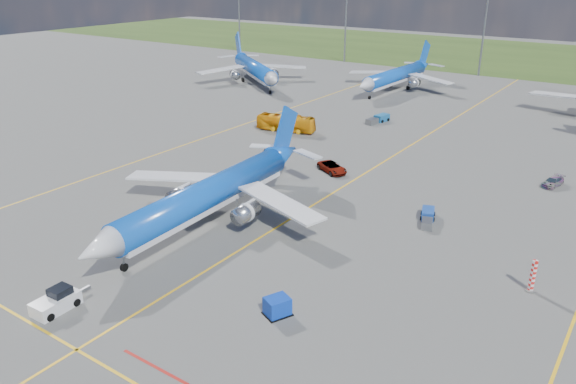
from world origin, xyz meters
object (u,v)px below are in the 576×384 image
Objects in this scene: warning_post at (533,276)px; bg_jet_nw at (255,83)px; apron_bus at (286,123)px; baggage_tug_w at (428,217)px; service_car_b at (332,167)px; uld_container at (277,306)px; service_car_a at (268,152)px; pushback_tug at (57,301)px; baggage_tug_c at (378,119)px; main_airliner at (209,223)px; bg_jet_nnw at (395,90)px; service_car_c at (553,182)px.

bg_jet_nw reaches higher than warning_post.
apron_bus is 40.37m from baggage_tug_w.
service_car_b is at bearing 151.19° from warning_post.
service_car_a is at bearing 151.81° from uld_container.
pushback_tug is 18.43m from uld_container.
bg_jet_nw is 6.79× the size of baggage_tug_c.
main_airliner is at bearing -159.70° from service_car_b.
bg_jet_nw is 65.05m from service_car_b.
warning_post is at bearing -40.11° from baggage_tug_c.
warning_post is at bearing 68.13° from uld_container.
main_airliner is at bearing 90.74° from pushback_tug.
bg_jet_nw is (-77.71, 60.72, -1.50)m from warning_post.
service_car_a is at bearing -83.54° from bg_jet_nnw.
baggage_tug_c is at bearing -69.40° from bg_jet_nnw.
uld_container is (61.40, -76.42, 0.78)m from bg_jet_nw.
baggage_tug_c is at bearing 54.79° from service_car_a.
pushback_tug is at bearing -141.38° from warning_post.
warning_post is at bearing -68.44° from service_car_c.
service_car_a is (36.00, -43.43, 0.64)m from bg_jet_nw.
apron_bus is at bearing -89.56° from bg_jet_nnw.
uld_container is 0.40× the size of baggage_tug_w.
service_car_c is at bearing -104.90° from apron_bus.
service_car_c is at bearing -76.37° from bg_jet_nw.
bg_jet_nnw reaches higher than apron_bus.
bg_jet_nw is at bearing 105.03° from service_car_a.
baggage_tug_c is (-32.96, 16.13, 0.01)m from service_car_c.
warning_post is 0.29× the size of apron_bus.
uld_container is at bearing -117.02° from baggage_tug_w.
baggage_tug_c is (-6.63, 27.94, -0.12)m from service_car_b.
bg_jet_nw reaches higher than service_car_b.
warning_post is 0.80× the size of service_car_a.
service_car_c reaches higher than baggage_tug_w.
service_car_b is (16.23, -56.10, 0.71)m from bg_jet_nnw.
bg_jet_nnw is at bearing 132.94° from uld_container.
main_airliner is (-32.92, -5.66, -1.50)m from warning_post.
warning_post is at bearing -47.15° from service_car_a.
bg_jet_nnw is 9.07× the size of service_car_c.
bg_jet_nnw is 9.59× the size of service_car_a.
pushback_tug reaches higher than baggage_tug_c.
bg_jet_nw is 7.67× the size of service_car_b.
bg_jet_nnw is 3.52× the size of apron_bus.
bg_jet_nw is 20.01× the size of uld_container.
bg_jet_nw is at bearing -157.53° from bg_jet_nnw.
pushback_tug is 42.04m from service_car_b.
bg_jet_nw is 10.35× the size of service_car_a.
service_car_c is (12.64, 44.01, -0.20)m from uld_container.
main_airliner reaches higher than baggage_tug_w.
main_airliner is 50.24m from baggage_tug_c.
bg_jet_nw reaches higher than bg_jet_nnw.
service_car_a is at bearing -169.19° from apron_bus.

